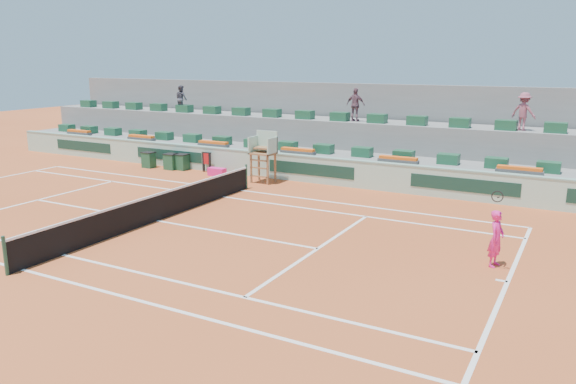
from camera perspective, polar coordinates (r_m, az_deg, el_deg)
name	(u,v)px	position (r m, az deg, el deg)	size (l,w,h in m)	color
ground	(157,221)	(20.71, -13.16, -2.87)	(90.00, 90.00, 0.00)	#AD4921
seating_tier_lower	(296,159)	(29.20, 0.81, 3.35)	(36.00, 4.00, 1.20)	gray
seating_tier_upper	(310,142)	(30.50, 2.22, 5.10)	(36.00, 2.40, 2.60)	gray
stadium_back_wall	(323,122)	(31.81, 3.53, 7.06)	(36.00, 0.40, 4.40)	gray
player_bag	(217,172)	(28.13, -7.23, 2.04)	(0.90, 0.40, 0.40)	#FE218A
spectator_left	(181,99)	(34.23, -10.78, 9.29)	(0.77, 0.60, 1.58)	#454551
spectator_mid	(356,105)	(28.72, 6.88, 8.80)	(0.98, 0.41, 1.67)	#744D5B
spectator_right	(524,112)	(26.83, 22.82, 7.54)	(1.07, 0.62, 1.66)	#934959
court_lines	(157,221)	(20.71, -13.16, -2.86)	(23.89, 11.09, 0.01)	white
tennis_net	(156,207)	(20.57, -13.24, -1.46)	(0.10, 11.97, 1.10)	black
advertising_hoarding	(275,165)	(27.28, -1.31, 2.72)	(36.00, 0.34, 1.26)	#A7D2BB
umpire_chair	(264,150)	(26.29, -2.45, 4.32)	(1.10, 0.90, 2.40)	brown
seat_row_lower	(288,146)	(28.28, -0.04, 4.71)	(32.90, 0.60, 0.44)	#1A5032
seat_row_upper	(305,115)	(29.78, 1.73, 7.86)	(32.90, 0.60, 0.44)	#1A5032
flower_planters	(254,147)	(28.36, -3.49, 4.54)	(26.80, 0.36, 0.28)	#4D4D4D
drink_cooler_a	(181,162)	(29.97, -10.77, 3.03)	(0.69, 0.60, 0.84)	#184A2D
drink_cooler_b	(171,162)	(30.16, -11.80, 3.05)	(0.67, 0.58, 0.84)	#184A2D
drink_cooler_c	(149,160)	(30.97, -13.97, 3.20)	(0.63, 0.55, 0.84)	#184A2D
towel_rack	(207,160)	(29.11, -8.28, 3.19)	(0.56, 0.09, 1.03)	black
tennis_player	(496,238)	(16.65, 20.40, -4.43)	(0.50, 0.89, 2.28)	#FE218A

